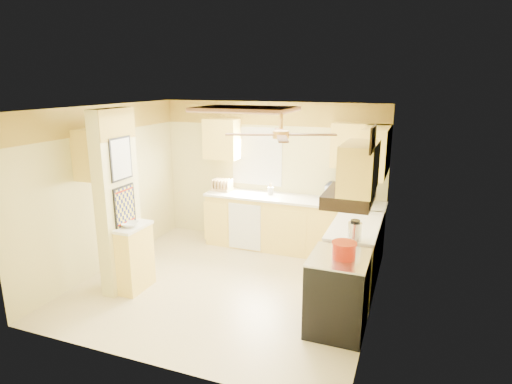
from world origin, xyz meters
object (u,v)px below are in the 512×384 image
at_px(microwave, 343,194).
at_px(dutch_oven, 344,250).
at_px(stove, 338,293).
at_px(kettle, 355,231).
at_px(bowl, 130,225).

height_order(microwave, dutch_oven, microwave).
distance_m(stove, kettle, 0.79).
distance_m(bowl, dutch_oven, 2.85).
xyz_separation_m(microwave, bowl, (-2.48, -2.19, -0.12)).
relative_size(dutch_oven, kettle, 1.07).
xyz_separation_m(stove, bowl, (-2.81, -0.05, 0.51)).
relative_size(bowl, kettle, 0.85).
distance_m(stove, dutch_oven, 0.55).
xyz_separation_m(microwave, dutch_oven, (0.38, -2.17, -0.08)).
distance_m(microwave, dutch_oven, 2.20).
height_order(bowl, dutch_oven, dutch_oven).
relative_size(stove, bowl, 4.09).
xyz_separation_m(stove, dutch_oven, (0.05, -0.03, 0.55)).
bearing_deg(dutch_oven, stove, 149.91).
distance_m(dutch_oven, kettle, 0.53).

